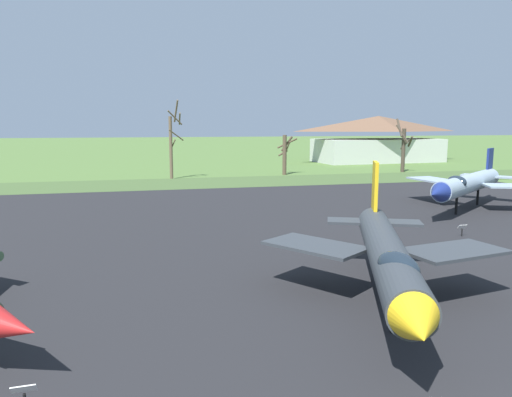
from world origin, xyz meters
TOP-DOWN VIEW (x-y plane):
  - asphalt_apron at (0.00, 18.26)m, footprint 72.76×60.87m
  - grass_verge_strip at (0.00, 54.70)m, footprint 132.76×12.00m
  - jet_fighter_front_left at (18.05, 28.86)m, footprint 15.16×12.98m
  - info_placard_front_left at (11.00, 20.06)m, footprint 0.61×0.27m
  - jet_fighter_front_right at (-0.32, 9.91)m, footprint 10.18×15.12m
  - info_placard_rear_center at (-13.17, 4.98)m, footprint 0.61×0.28m
  - bare_tree_far_left at (-5.38, 60.54)m, footprint 2.27×3.10m
  - bare_tree_left_of_center at (11.70, 62.54)m, footprint 3.04×2.75m
  - bare_tree_center at (31.37, 61.84)m, footprint 3.02×2.67m
  - visitor_building at (38.06, 82.91)m, footprint 27.24×13.37m

SIDE VIEW (x-z plane):
  - asphalt_apron at x=0.00m, z-range 0.00..0.05m
  - grass_verge_strip at x=0.00m, z-range 0.00..0.06m
  - info_placard_front_left at x=11.00m, z-range 0.13..0.99m
  - info_placard_rear_center at x=-13.17m, z-range 0.15..1.20m
  - jet_fighter_front_right at x=-0.32m, z-range -0.52..5.07m
  - jet_fighter_front_left at x=18.05m, z-range -0.22..5.04m
  - bare_tree_left_of_center at x=11.70m, z-range 0.34..6.37m
  - bare_tree_center at x=31.37m, z-range -0.18..8.39m
  - visitor_building at x=38.06m, z-range -0.03..9.33m
  - bare_tree_far_left at x=-5.38m, z-range -0.22..10.73m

